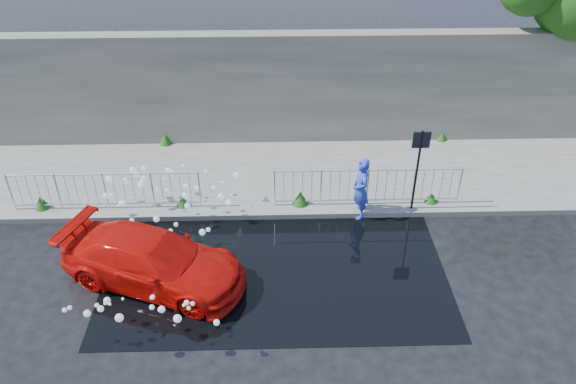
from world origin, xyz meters
name	(u,v)px	position (x,y,z in m)	size (l,w,h in m)	color
ground	(254,297)	(0.00, 0.00, 0.00)	(90.00, 90.00, 0.00)	black
pavement	(258,175)	(0.00, 5.00, 0.07)	(30.00, 4.00, 0.15)	#5B5B56
curb	(256,215)	(0.00, 3.00, 0.08)	(30.00, 0.25, 0.16)	#5B5B56
retaining_wall	(257,89)	(0.00, 7.20, 1.90)	(30.00, 0.60, 3.50)	#535146
puddle	(276,266)	(0.50, 1.00, 0.01)	(8.00, 5.00, 0.01)	black
sign_post	(419,158)	(4.20, 3.10, 1.72)	(0.45, 0.06, 2.50)	black
railing_left	(105,190)	(-4.00, 3.35, 0.74)	(5.05, 0.05, 1.10)	silver
railing_right	(367,186)	(3.00, 3.35, 0.74)	(5.05, 0.05, 1.10)	silver
weeds	(241,178)	(-0.46, 4.46, 0.32)	(12.17, 3.93, 0.40)	#1E4312
water_spray	(159,220)	(-2.34, 1.89, 0.78)	(3.55, 5.75, 1.02)	white
red_car	(153,261)	(-2.27, 0.58, 0.62)	(1.74, 4.29, 1.24)	red
person	(361,189)	(2.76, 3.00, 0.87)	(0.64, 0.42, 1.74)	blue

